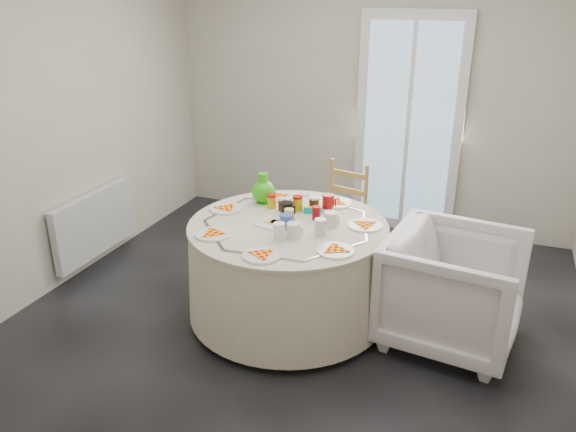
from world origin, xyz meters
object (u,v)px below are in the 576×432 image
(armchair, at_px, (453,290))
(green_pitcher, at_px, (263,187))
(radiator, at_px, (96,223))
(wooden_chair, at_px, (339,211))
(table, at_px, (288,270))

(armchair, bearing_deg, green_pitcher, 88.53)
(radiator, distance_m, wooden_chair, 2.11)
(radiator, height_order, table, table)
(table, xyz_separation_m, armchair, (1.15, 0.10, 0.02))
(radiator, xyz_separation_m, green_pitcher, (1.53, 0.12, 0.49))
(table, xyz_separation_m, wooden_chair, (0.08, 1.02, 0.09))
(wooden_chair, relative_size, green_pitcher, 3.83)
(wooden_chair, xyz_separation_m, green_pitcher, (-0.41, -0.70, 0.40))
(green_pitcher, bearing_deg, wooden_chair, 42.52)
(table, relative_size, wooden_chair, 1.63)
(radiator, height_order, armchair, armchair)
(wooden_chair, bearing_deg, green_pitcher, -107.44)
(wooden_chair, bearing_deg, armchair, -27.68)
(wooden_chair, xyz_separation_m, armchair, (1.07, -0.92, -0.08))
(radiator, bearing_deg, wooden_chair, 22.80)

